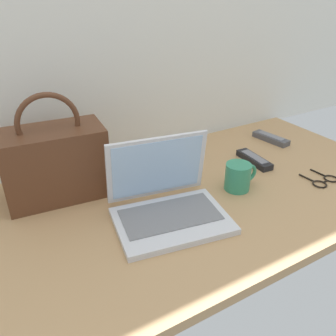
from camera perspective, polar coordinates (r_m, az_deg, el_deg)
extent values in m
cube|color=tan|center=(1.10, 1.93, -5.66)|extent=(1.60, 0.76, 0.03)
cube|color=silver|center=(0.99, 0.65, -8.58)|extent=(0.34, 0.27, 0.02)
cube|color=slate|center=(0.99, 0.34, -7.61)|extent=(0.29, 0.18, 0.00)
cube|color=silver|center=(1.03, -1.81, 0.18)|extent=(0.30, 0.09, 0.20)
cube|color=#A5C6EA|center=(1.02, -1.70, 0.08)|extent=(0.27, 0.07, 0.17)
cylinder|color=#338C66|center=(1.14, 11.27, -1.41)|extent=(0.08, 0.08, 0.09)
torus|color=#338C66|center=(1.17, 13.01, -0.82)|extent=(0.06, 0.01, 0.06)
cylinder|color=brown|center=(1.13, 11.45, 0.29)|extent=(0.07, 0.07, 0.00)
cube|color=black|center=(1.34, 13.84, 1.33)|extent=(0.06, 0.16, 0.02)
cube|color=slate|center=(1.33, 13.90, 1.80)|extent=(0.04, 0.12, 0.00)
cube|color=#4C4C51|center=(1.54, 16.37, 4.64)|extent=(0.07, 0.17, 0.02)
cube|color=slate|center=(1.54, 16.43, 5.07)|extent=(0.05, 0.12, 0.00)
torus|color=black|center=(1.26, 23.45, -2.42)|extent=(0.05, 0.05, 0.01)
torus|color=black|center=(1.31, 24.98, -1.56)|extent=(0.05, 0.05, 0.01)
cube|color=black|center=(1.29, 24.23, -1.98)|extent=(0.02, 0.01, 0.00)
cube|color=black|center=(1.29, 21.60, -1.50)|extent=(0.01, 0.06, 0.00)
cube|color=black|center=(1.34, 23.17, -0.69)|extent=(0.01, 0.06, 0.00)
cube|color=#59331E|center=(1.11, -17.86, 0.67)|extent=(0.31, 0.19, 0.22)
torus|color=#59331E|center=(1.06, -18.88, 6.90)|extent=(0.18, 0.03, 0.18)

